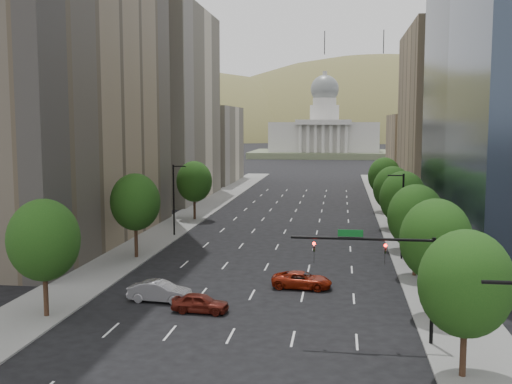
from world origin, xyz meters
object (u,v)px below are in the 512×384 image
at_px(car_maroon, 200,303).
at_px(traffic_signal, 393,265).
at_px(car_red_far, 302,280).
at_px(car_silver, 160,291).
at_px(capitol, 324,136).

bearing_deg(car_maroon, traffic_signal, -105.37).
bearing_deg(car_red_far, car_silver, 120.86).
bearing_deg(car_silver, capitol, 2.95).
xyz_separation_m(traffic_signal, car_silver, (-17.51, 7.09, -4.35)).
xyz_separation_m(traffic_signal, car_maroon, (-13.68, 4.77, -4.44)).
height_order(traffic_signal, car_red_far, traffic_signal).
bearing_deg(car_red_far, car_maroon, 141.86).
xyz_separation_m(capitol, car_maroon, (-3.15, -214.94, -7.85)).
distance_m(capitol, car_silver, 212.88).
relative_size(traffic_signal, capitol, 0.15).
bearing_deg(car_maroon, car_red_far, -38.26).
distance_m(capitol, car_red_far, 207.26).
relative_size(traffic_signal, car_red_far, 1.78).
relative_size(traffic_signal, car_silver, 1.82).
bearing_deg(car_silver, car_red_far, -58.29).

